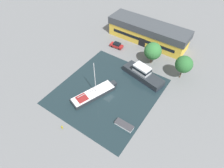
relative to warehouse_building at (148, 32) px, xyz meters
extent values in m
plane|color=slate|center=(2.44, -26.45, -3.26)|extent=(440.00, 440.00, 0.00)
cube|color=#19282D|center=(2.44, -26.45, -3.25)|extent=(24.02, 26.42, 0.01)
cube|color=gold|center=(0.00, 0.00, -1.19)|extent=(26.17, 7.66, 4.14)
cube|color=#383D42|center=(0.00, 0.00, 2.03)|extent=(26.95, 7.89, 2.29)
cube|color=black|center=(-0.03, -3.75, -1.81)|extent=(2.40, 0.08, 2.90)
cube|color=black|center=(-0.03, -3.75, -0.98)|extent=(22.20, 0.20, 1.03)
cylinder|color=brown|center=(6.43, -9.70, -2.04)|extent=(0.36, 0.36, 2.43)
sphere|color=#2D6B33|center=(6.43, -9.70, 1.05)|extent=(5.01, 5.01, 5.01)
cylinder|color=brown|center=(15.94, -10.88, -1.74)|extent=(0.31, 0.31, 3.03)
sphere|color=#28602D|center=(15.94, -10.88, 1.50)|extent=(4.60, 4.60, 4.60)
cube|color=maroon|center=(-6.43, -9.01, -2.59)|extent=(4.38, 1.97, 0.78)
cube|color=black|center=(-6.26, -9.00, -1.86)|extent=(2.31, 1.67, 0.67)
cube|color=black|center=(-7.39, -9.05, -1.90)|extent=(0.10, 1.42, 0.53)
cylinder|color=black|center=(-7.73, -9.86, -2.96)|extent=(0.61, 0.23, 0.60)
cylinder|color=black|center=(-7.80, -8.28, -2.96)|extent=(0.61, 0.23, 0.60)
cylinder|color=black|center=(-5.06, -9.74, -2.96)|extent=(0.61, 0.23, 0.60)
cylinder|color=black|center=(-5.13, -8.16, -2.96)|extent=(0.61, 0.23, 0.60)
cube|color=#23282D|center=(0.29, -29.74, -2.77)|extent=(6.92, 12.09, 0.97)
cube|color=#23282D|center=(2.40, -23.67, -2.77)|extent=(1.79, 1.62, 0.97)
cube|color=silver|center=(0.29, -29.74, -2.24)|extent=(6.64, 11.60, 0.08)
cylinder|color=silver|center=(0.58, -28.92, 2.40)|extent=(0.16, 0.16, 9.21)
cylinder|color=silver|center=(-0.28, -31.39, -1.10)|extent=(1.84, 4.99, 0.12)
cube|color=maroon|center=(-0.76, -32.77, -2.05)|extent=(3.01, 3.18, 0.30)
cube|color=#23282D|center=(7.49, -16.74, -2.41)|extent=(12.56, 6.08, 1.68)
cube|color=black|center=(7.49, -16.74, -3.11)|extent=(12.70, 6.18, 0.18)
cube|color=silver|center=(6.89, -16.62, -0.59)|extent=(5.03, 3.53, 1.96)
cube|color=black|center=(6.89, -16.62, -0.40)|extent=(5.14, 3.62, 0.63)
cube|color=white|center=(11.56, -32.94, -2.94)|extent=(4.20, 1.54, 0.62)
cube|color=#333338|center=(11.56, -32.94, -2.59)|extent=(4.37, 1.64, 0.08)
cylinder|color=olive|center=(0.57, -41.19, -2.97)|extent=(0.35, 0.35, 0.57)
sphere|color=olive|center=(0.57, -41.19, -2.58)|extent=(0.39, 0.39, 0.39)
camera|label=1|loc=(23.10, -54.50, 35.29)|focal=32.00mm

